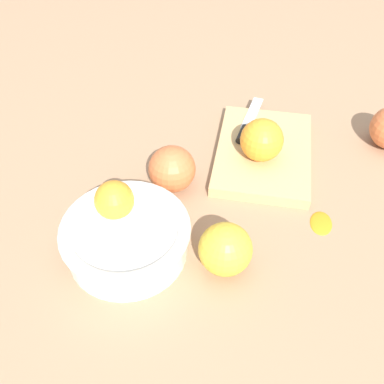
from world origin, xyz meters
TOP-DOWN VIEW (x-y plane):
  - ground_plane at (0.00, 0.00)m, footprint 2.40×2.40m
  - bowl at (-0.19, 0.15)m, footprint 0.20×0.20m
  - cutting_board at (0.09, 0.01)m, footprint 0.27×0.22m
  - orange_on_board at (0.07, 0.02)m, footprint 0.08×0.08m
  - knife at (0.14, 0.06)m, footprint 0.16×0.02m
  - apple_back_left at (-0.04, 0.14)m, footprint 0.08×0.08m
  - apple_mid_left at (-0.17, -0.00)m, footprint 0.08×0.08m
  - citrus_peel at (-0.03, -0.12)m, footprint 0.06×0.05m

SIDE VIEW (x-z plane):
  - ground_plane at x=0.00m, z-range 0.00..0.00m
  - citrus_peel at x=-0.03m, z-range 0.00..0.01m
  - cutting_board at x=0.09m, z-range 0.00..0.02m
  - knife at x=0.14m, z-range 0.02..0.03m
  - bowl at x=-0.19m, z-range -0.01..0.09m
  - apple_mid_left at x=-0.17m, z-range 0.00..0.08m
  - apple_back_left at x=-0.04m, z-range 0.00..0.08m
  - orange_on_board at x=0.07m, z-range 0.02..0.10m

